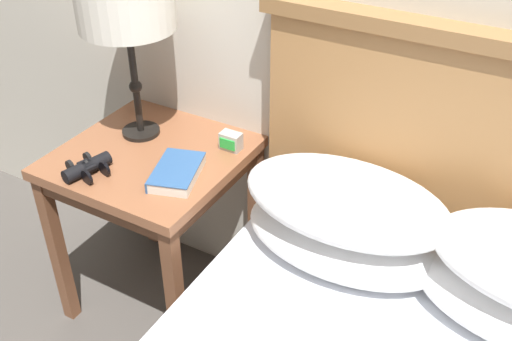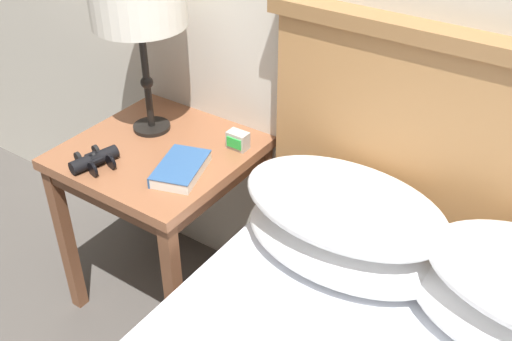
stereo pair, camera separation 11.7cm
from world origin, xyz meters
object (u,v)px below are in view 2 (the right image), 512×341
at_px(book_on_nightstand, 180,169).
at_px(alarm_clock, 238,140).
at_px(table_lamp, 138,1).
at_px(binoculars_pair, 95,160).
at_px(nightstand, 161,170).

relative_size(book_on_nightstand, alarm_clock, 3.40).
height_order(table_lamp, binoculars_pair, table_lamp).
relative_size(table_lamp, alarm_clock, 7.89).
height_order(nightstand, book_on_nightstand, book_on_nightstand).
height_order(book_on_nightstand, alarm_clock, alarm_clock).
height_order(table_lamp, alarm_clock, table_lamp).
bearing_deg(nightstand, alarm_clock, 33.91).
bearing_deg(alarm_clock, table_lamp, -168.60).
relative_size(nightstand, binoculars_pair, 4.05).
bearing_deg(table_lamp, alarm_clock, 11.40).
distance_m(table_lamp, alarm_clock, 0.54).
distance_m(book_on_nightstand, alarm_clock, 0.23).
distance_m(table_lamp, binoculars_pair, 0.51).
xyz_separation_m(nightstand, alarm_clock, (0.22, 0.15, 0.12)).
distance_m(nightstand, book_on_nightstand, 0.21).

